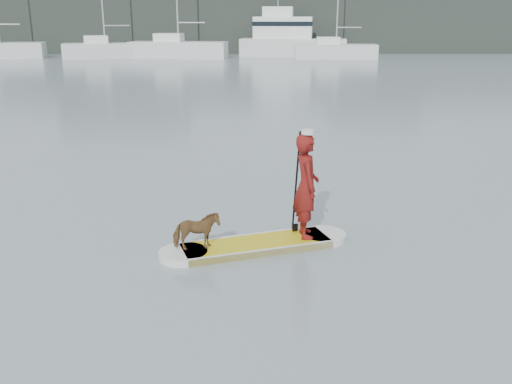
{
  "coord_description": "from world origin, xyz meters",
  "views": [
    {
      "loc": [
        3.4,
        -10.68,
        3.76
      ],
      "look_at": [
        3.57,
        -1.74,
        1.0
      ],
      "focal_mm": 40.0,
      "sensor_mm": 36.0,
      "label": 1
    }
  ],
  "objects_px": {
    "paddleboard": "(256,245)",
    "sailboat_e": "(335,50)",
    "sailboat_c": "(105,49)",
    "sailboat_d": "(178,48)",
    "dog": "(196,231)",
    "motor_yacht_a": "(289,38)",
    "paddler": "(306,186)"
  },
  "relations": [
    {
      "from": "paddleboard",
      "to": "sailboat_e",
      "type": "relative_size",
      "value": 0.3
    },
    {
      "from": "sailboat_c",
      "to": "sailboat_d",
      "type": "distance_m",
      "value": 6.79
    },
    {
      "from": "dog",
      "to": "motor_yacht_a",
      "type": "height_order",
      "value": "motor_yacht_a"
    },
    {
      "from": "sailboat_d",
      "to": "motor_yacht_a",
      "type": "distance_m",
      "value": 10.83
    },
    {
      "from": "sailboat_c",
      "to": "sailboat_d",
      "type": "bearing_deg",
      "value": -10.32
    },
    {
      "from": "paddleboard",
      "to": "sailboat_c",
      "type": "xyz_separation_m",
      "value": [
        -13.22,
        45.98,
        0.75
      ]
    },
    {
      "from": "sailboat_e",
      "to": "sailboat_c",
      "type": "bearing_deg",
      "value": -178.52
    },
    {
      "from": "paddler",
      "to": "dog",
      "type": "distance_m",
      "value": 2.0
    },
    {
      "from": "sailboat_c",
      "to": "sailboat_e",
      "type": "relative_size",
      "value": 1.02
    },
    {
      "from": "sailboat_c",
      "to": "sailboat_e",
      "type": "height_order",
      "value": "sailboat_c"
    },
    {
      "from": "sailboat_d",
      "to": "dog",
      "type": "bearing_deg",
      "value": -75.94
    },
    {
      "from": "dog",
      "to": "sailboat_e",
      "type": "distance_m",
      "value": 46.17
    },
    {
      "from": "paddleboard",
      "to": "sailboat_e",
      "type": "distance_m",
      "value": 45.69
    },
    {
      "from": "paddleboard",
      "to": "dog",
      "type": "relative_size",
      "value": 4.27
    },
    {
      "from": "sailboat_c",
      "to": "motor_yacht_a",
      "type": "relative_size",
      "value": 1.04
    },
    {
      "from": "paddleboard",
      "to": "paddler",
      "type": "bearing_deg",
      "value": 0.0
    },
    {
      "from": "sailboat_e",
      "to": "motor_yacht_a",
      "type": "height_order",
      "value": "sailboat_e"
    },
    {
      "from": "paddler",
      "to": "motor_yacht_a",
      "type": "relative_size",
      "value": 0.17
    },
    {
      "from": "sailboat_e",
      "to": "motor_yacht_a",
      "type": "xyz_separation_m",
      "value": [
        -4.07,
        3.51,
        0.95
      ]
    },
    {
      "from": "sailboat_d",
      "to": "motor_yacht_a",
      "type": "relative_size",
      "value": 1.25
    },
    {
      "from": "paddleboard",
      "to": "dog",
      "type": "height_order",
      "value": "dog"
    },
    {
      "from": "dog",
      "to": "sailboat_d",
      "type": "distance_m",
      "value": 46.78
    },
    {
      "from": "paddler",
      "to": "sailboat_c",
      "type": "distance_m",
      "value": 47.83
    },
    {
      "from": "dog",
      "to": "sailboat_c",
      "type": "height_order",
      "value": "sailboat_c"
    },
    {
      "from": "dog",
      "to": "paddleboard",
      "type": "bearing_deg",
      "value": -86.49
    },
    {
      "from": "paddler",
      "to": "motor_yacht_a",
      "type": "bearing_deg",
      "value": -9.29
    },
    {
      "from": "paddleboard",
      "to": "sailboat_e",
      "type": "bearing_deg",
      "value": 62.15
    },
    {
      "from": "paddler",
      "to": "motor_yacht_a",
      "type": "xyz_separation_m",
      "value": [
        3.27,
        48.18,
        0.71
      ]
    },
    {
      "from": "dog",
      "to": "sailboat_c",
      "type": "relative_size",
      "value": 0.07
    },
    {
      "from": "dog",
      "to": "sailboat_c",
      "type": "xyz_separation_m",
      "value": [
        -12.25,
        46.29,
        0.38
      ]
    },
    {
      "from": "sailboat_c",
      "to": "dog",
      "type": "bearing_deg",
      "value": -86.9
    },
    {
      "from": "paddler",
      "to": "motor_yacht_a",
      "type": "distance_m",
      "value": 48.3
    }
  ]
}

